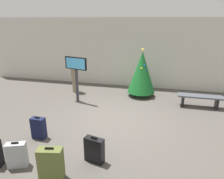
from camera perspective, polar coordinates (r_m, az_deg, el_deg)
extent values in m
plane|color=#514C47|center=(7.29, 0.31, -8.08)|extent=(16.00, 16.00, 0.00)
cube|color=beige|center=(10.54, 5.42, 9.92)|extent=(16.00, 0.20, 3.38)
cylinder|color=#4C3319|center=(9.47, 7.89, -1.13)|extent=(0.12, 0.12, 0.20)
cone|color=#196628|center=(9.18, 8.17, 4.76)|extent=(1.21, 1.21, 1.81)
sphere|color=#F2D84C|center=(9.00, 8.45, 10.72)|extent=(0.12, 0.12, 0.12)
sphere|color=blue|center=(8.97, 8.94, 6.51)|extent=(0.08, 0.08, 0.08)
sphere|color=yellow|center=(8.92, 8.09, 5.78)|extent=(0.08, 0.08, 0.08)
sphere|color=red|center=(9.42, 5.80, 2.99)|extent=(0.08, 0.08, 0.08)
sphere|color=silver|center=(9.69, 8.66, 2.83)|extent=(0.08, 0.08, 0.08)
sphere|color=blue|center=(9.00, 9.34, 5.41)|extent=(0.08, 0.08, 0.08)
cylinder|color=#333338|center=(8.73, -9.57, 1.11)|extent=(0.12, 0.12, 1.37)
cube|color=black|center=(8.50, -9.90, 7.11)|extent=(0.99, 0.33, 0.50)
cube|color=#4CB2F2|center=(8.46, -10.02, 7.05)|extent=(0.88, 0.24, 0.42)
cube|color=#4C5159|center=(8.77, 23.04, -1.72)|extent=(1.66, 0.44, 0.06)
cube|color=black|center=(8.76, 18.82, -2.89)|extent=(0.08, 0.35, 0.42)
cube|color=black|center=(8.98, 26.76, -3.43)|extent=(0.08, 0.35, 0.42)
cylinder|color=gray|center=(10.00, -10.09, 1.41)|extent=(0.26, 0.26, 0.72)
cylinder|color=gray|center=(9.81, -10.34, 5.59)|extent=(0.40, 0.40, 0.77)
sphere|color=#8C6647|center=(9.71, -10.50, 8.31)|extent=(0.18, 0.18, 0.18)
cube|color=black|center=(5.21, -4.87, -16.17)|extent=(0.51, 0.29, 0.63)
cube|color=black|center=(5.02, -4.98, -13.03)|extent=(0.17, 0.07, 0.04)
cube|color=#59602D|center=(4.85, -16.39, -19.08)|extent=(0.55, 0.35, 0.75)
cube|color=black|center=(4.62, -16.85, -15.18)|extent=(0.18, 0.07, 0.04)
cube|color=#9EA0A5|center=(5.50, -24.64, -16.04)|extent=(0.48, 0.34, 0.61)
cube|color=black|center=(5.33, -25.12, -13.12)|extent=(0.16, 0.08, 0.04)
cube|color=#141938|center=(6.43, -19.48, -9.95)|extent=(0.40, 0.22, 0.63)
cube|color=black|center=(6.29, -19.81, -7.25)|extent=(0.14, 0.03, 0.04)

